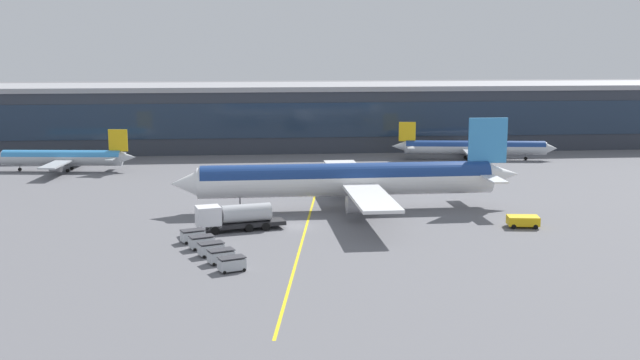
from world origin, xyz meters
TOP-DOWN VIEW (x-y plane):
  - ground_plane at (0.00, 0.00)m, footprint 700.00×700.00m
  - apron_lead_in_line at (1.72, 2.00)m, footprint 11.60×79.24m
  - terminal_building at (-8.77, 72.04)m, footprint 190.02×20.01m
  - main_airliner at (7.90, 9.26)m, footprint 48.00×38.04m
  - fuel_tanker at (-7.41, -1.61)m, footprint 11.08×4.99m
  - pushback_tug at (28.18, -3.09)m, footprint 4.09×2.81m
  - baggage_cart_0 at (-7.48, -18.63)m, footprint 3.03×2.39m
  - baggage_cart_1 at (-8.64, -15.65)m, footprint 3.03×2.39m
  - baggage_cart_2 at (-9.80, -12.67)m, footprint 3.03×2.39m
  - baggage_cart_3 at (-10.96, -9.69)m, footprint 3.03×2.39m
  - baggage_cart_4 at (-12.12, -6.70)m, footprint 3.03×2.39m
  - commuter_jet_far at (37.70, 51.46)m, footprint 31.71×25.45m
  - commuter_jet_near at (-38.10, 45.12)m, footprint 25.99×20.54m

SIDE VIEW (x-z plane):
  - ground_plane at x=0.00m, z-range 0.00..0.00m
  - apron_lead_in_line at x=1.72m, z-range 0.00..0.01m
  - baggage_cart_0 at x=-7.48m, z-range 0.04..1.52m
  - baggage_cart_1 at x=-8.64m, z-range 0.04..1.52m
  - baggage_cart_2 at x=-9.80m, z-range 0.04..1.52m
  - baggage_cart_3 at x=-10.96m, z-range 0.04..1.52m
  - baggage_cart_4 at x=-12.12m, z-range 0.04..1.52m
  - pushback_tug at x=28.18m, z-range 0.15..1.55m
  - fuel_tanker at x=-7.41m, z-range 0.12..3.37m
  - commuter_jet_near at x=-38.10m, z-range -1.31..6.13m
  - commuter_jet_far at x=37.70m, z-range -1.21..6.06m
  - main_airliner at x=7.90m, z-range -2.00..10.35m
  - terminal_building at x=-8.77m, z-range 0.02..13.53m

